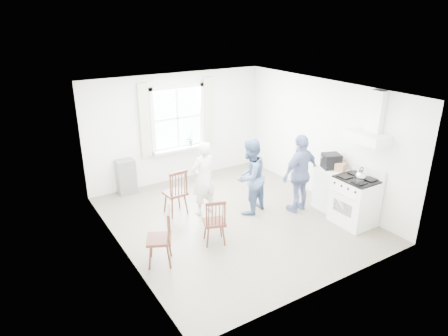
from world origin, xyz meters
TOP-DOWN VIEW (x-y plane):
  - room_shell at (0.00, 0.00)m, footprint 4.62×5.12m
  - window_assembly at (0.00, 2.45)m, footprint 1.88×0.24m
  - range_hood at (2.07, -1.35)m, footprint 0.45×0.76m
  - shelf_unit at (-1.40, 2.33)m, footprint 0.40×0.30m
  - gas_stove at (1.91, -1.35)m, footprint 0.68×0.76m
  - kettle at (1.85, -1.46)m, footprint 0.20×0.20m
  - low_cabinet at (1.98, -0.65)m, footprint 0.50×0.55m
  - stereo_stack at (1.97, -0.60)m, footprint 0.43×0.41m
  - cardboard_box at (2.04, -0.81)m, footprint 0.29×0.25m
  - windsor_chair_a at (-0.86, 0.76)m, footprint 0.44×0.43m
  - windsor_chair_b at (-0.80, -0.62)m, footprint 0.47×0.47m
  - windsor_chair_c at (-1.76, -0.66)m, footprint 0.54×0.55m
  - person_left at (-0.38, 0.56)m, footprint 0.64×0.64m
  - person_mid at (0.45, 0.10)m, footprint 0.98×0.98m
  - person_right at (1.37, -0.37)m, footprint 1.08×1.08m
  - potted_plant at (0.27, 2.36)m, footprint 0.24×0.24m

SIDE VIEW (x-z plane):
  - shelf_unit at x=-1.40m, z-range 0.00..0.80m
  - low_cabinet at x=1.98m, z-range 0.00..0.90m
  - gas_stove at x=1.91m, z-range -0.08..1.04m
  - windsor_chair_b at x=-0.80m, z-range 0.10..0.98m
  - windsor_chair_c at x=-1.76m, z-range 0.11..1.09m
  - windsor_chair_a at x=-0.86m, z-range 0.11..1.09m
  - person_left at x=-0.38m, z-range 0.00..1.54m
  - person_mid at x=0.45m, z-range 0.00..1.57m
  - person_right at x=1.37m, z-range 0.00..1.65m
  - cardboard_box at x=2.04m, z-range 0.90..1.06m
  - potted_plant at x=0.27m, z-range 0.85..1.21m
  - kettle at x=1.85m, z-range 0.90..1.19m
  - stereo_stack at x=1.97m, z-range 0.90..1.21m
  - room_shell at x=0.00m, z-range -0.02..2.62m
  - window_assembly at x=0.00m, z-range 0.61..2.31m
  - range_hood at x=2.07m, z-range 1.43..2.37m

